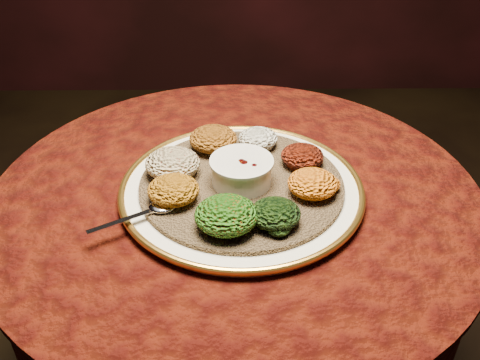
{
  "coord_description": "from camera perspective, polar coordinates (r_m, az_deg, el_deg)",
  "views": [
    {
      "loc": [
        -0.0,
        -0.85,
        1.35
      ],
      "look_at": [
        0.01,
        -0.01,
        0.76
      ],
      "focal_mm": 40.0,
      "sensor_mm": 36.0,
      "label": 1
    }
  ],
  "objects": [
    {
      "name": "table",
      "position": [
        1.16,
        -0.42,
        -8.12
      ],
      "size": [
        0.96,
        0.96,
        0.73
      ],
      "color": "black",
      "rests_on": "ground"
    },
    {
      "name": "platter",
      "position": [
        1.03,
        0.16,
        -0.96
      ],
      "size": [
        0.53,
        0.53,
        0.02
      ],
      "rotation": [
        0.0,
        0.0,
        -0.2
      ],
      "color": "white",
      "rests_on": "table"
    },
    {
      "name": "injera",
      "position": [
        1.02,
        0.17,
        -0.47
      ],
      "size": [
        0.46,
        0.46,
        0.01
      ],
      "primitive_type": "cylinder",
      "rotation": [
        0.0,
        0.0,
        0.21
      ],
      "color": "olive",
      "rests_on": "platter"
    },
    {
      "name": "stew_bowl",
      "position": [
        1.0,
        0.17,
        1.12
      ],
      "size": [
        0.12,
        0.12,
        0.05
      ],
      "color": "silver",
      "rests_on": "injera"
    },
    {
      "name": "spoon",
      "position": [
        0.95,
        -8.94,
        -3.06
      ],
      "size": [
        0.14,
        0.09,
        0.01
      ],
      "rotation": [
        0.0,
        0.0,
        -2.62
      ],
      "color": "silver",
      "rests_on": "injera"
    },
    {
      "name": "portion_ayib",
      "position": [
        1.12,
        1.93,
        4.45
      ],
      "size": [
        0.08,
        0.08,
        0.04
      ],
      "primitive_type": "ellipsoid",
      "color": "white",
      "rests_on": "injera"
    },
    {
      "name": "portion_kitfo",
      "position": [
        1.07,
        6.65,
        2.56
      ],
      "size": [
        0.09,
        0.08,
        0.04
      ],
      "primitive_type": "ellipsoid",
      "color": "black",
      "rests_on": "injera"
    },
    {
      "name": "portion_tikil",
      "position": [
        0.99,
        7.76,
        -0.38
      ],
      "size": [
        0.09,
        0.09,
        0.04
      ],
      "primitive_type": "ellipsoid",
      "color": "#CB8D10",
      "rests_on": "injera"
    },
    {
      "name": "portion_gomen",
      "position": [
        0.91,
        3.77,
        -3.6
      ],
      "size": [
        0.09,
        0.08,
        0.04
      ],
      "primitive_type": "ellipsoid",
      "color": "black",
      "rests_on": "injera"
    },
    {
      "name": "portion_mixveg",
      "position": [
        0.9,
        -1.46,
        -3.76
      ],
      "size": [
        0.11,
        0.1,
        0.05
      ],
      "primitive_type": "ellipsoid",
      "color": "#972209",
      "rests_on": "injera"
    },
    {
      "name": "portion_kik",
      "position": [
        0.97,
        -7.11,
        -1.06
      ],
      "size": [
        0.09,
        0.09,
        0.05
      ],
      "primitive_type": "ellipsoid",
      "color": "#A55E0E",
      "rests_on": "injera"
    },
    {
      "name": "portion_timatim",
      "position": [
        1.03,
        -7.2,
        1.75
      ],
      "size": [
        0.11,
        0.1,
        0.05
      ],
      "primitive_type": "ellipsoid",
      "color": "maroon",
      "rests_on": "injera"
    },
    {
      "name": "portion_shiro",
      "position": [
        1.11,
        -2.87,
        4.4
      ],
      "size": [
        0.1,
        0.09,
        0.05
      ],
      "primitive_type": "ellipsoid",
      "color": "#894710",
      "rests_on": "injera"
    }
  ]
}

